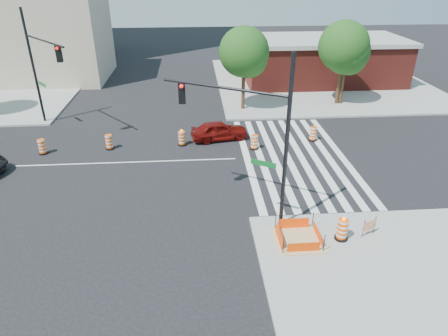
{
  "coord_description": "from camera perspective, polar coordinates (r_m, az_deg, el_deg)",
  "views": [
    {
      "loc": [
        4.47,
        -23.46,
        11.53
      ],
      "look_at": [
        5.96,
        -3.97,
        1.4
      ],
      "focal_mm": 32.0,
      "sensor_mm": 36.0,
      "label": 1
    }
  ],
  "objects": [
    {
      "name": "beige_midrise",
      "position": [
        48.8,
        -25.27,
        17.26
      ],
      "size": [
        14.0,
        10.0,
        10.0
      ],
      "primitive_type": "cube",
      "color": "tan",
      "rests_on": "ground"
    },
    {
      "name": "median_drum_5",
      "position": [
        29.52,
        12.62,
        4.72
      ],
      "size": [
        0.6,
        0.6,
        1.02
      ],
      "color": "black",
      "rests_on": "ground"
    },
    {
      "name": "excavation_pit",
      "position": [
        18.91,
        10.55,
        -9.89
      ],
      "size": [
        2.2,
        2.2,
        0.9
      ],
      "color": "tan",
      "rests_on": "ground"
    },
    {
      "name": "median_drum_1",
      "position": [
        29.4,
        -24.52,
        2.73
      ],
      "size": [
        0.6,
        0.6,
        1.02
      ],
      "color": "black",
      "rests_on": "ground"
    },
    {
      "name": "median_drum_4",
      "position": [
        27.53,
        4.37,
        3.64
      ],
      "size": [
        0.6,
        0.6,
        1.02
      ],
      "color": "black",
      "rests_on": "ground"
    },
    {
      "name": "crosswalk_east",
      "position": [
        26.93,
        9.99,
        1.62
      ],
      "size": [
        6.75,
        13.5,
        0.01
      ],
      "color": "silver",
      "rests_on": "ground"
    },
    {
      "name": "ground",
      "position": [
        26.52,
        -13.63,
        0.8
      ],
      "size": [
        120.0,
        120.0,
        0.0
      ],
      "primitive_type": "plane",
      "color": "black",
      "rests_on": "ground"
    },
    {
      "name": "signal_pole_se",
      "position": [
        17.98,
        3.82,
        6.26
      ],
      "size": [
        5.46,
        3.31,
        8.27
      ],
      "rotation": [
        0.0,
        0.0,
        2.61
      ],
      "color": "black",
      "rests_on": "ground"
    },
    {
      "name": "signal_pole_nw",
      "position": [
        32.46,
        -24.76,
        13.78
      ],
      "size": [
        4.17,
        5.12,
        8.54
      ],
      "rotation": [
        0.0,
        0.0,
        -0.89
      ],
      "color": "black",
      "rests_on": "ground"
    },
    {
      "name": "median_drum_3",
      "position": [
        28.22,
        -6.03,
        4.2
      ],
      "size": [
        0.6,
        0.6,
        1.18
      ],
      "color": "black",
      "rests_on": "ground"
    },
    {
      "name": "tree_north_e",
      "position": [
        36.89,
        16.74,
        15.95
      ],
      "size": [
        4.3,
        4.3,
        7.3
      ],
      "color": "#382314",
      "rests_on": "ground"
    },
    {
      "name": "tree_north_c",
      "position": [
        34.09,
        2.94,
        15.84
      ],
      "size": [
        4.14,
        4.14,
        7.03
      ],
      "color": "#382314",
      "rests_on": "ground"
    },
    {
      "name": "red_coupe",
      "position": [
        28.93,
        -0.67,
        5.39
      ],
      "size": [
        4.3,
        2.36,
        1.39
      ],
      "primitive_type": "imported",
      "rotation": [
        0.0,
        0.0,
        1.76
      ],
      "color": "#620B08",
      "rests_on": "ground"
    },
    {
      "name": "lane_centerline",
      "position": [
        26.52,
        -13.63,
        0.81
      ],
      "size": [
        14.0,
        0.12,
        0.01
      ],
      "primitive_type": "cube",
      "color": "silver",
      "rests_on": "ground"
    },
    {
      "name": "brick_storefront",
      "position": [
        44.58,
        13.86,
        14.71
      ],
      "size": [
        16.5,
        8.5,
        4.6
      ],
      "color": "maroon",
      "rests_on": "ground"
    },
    {
      "name": "pit_drum",
      "position": [
        19.19,
        16.53,
        -8.48
      ],
      "size": [
        0.61,
        0.61,
        1.2
      ],
      "color": "black",
      "rests_on": "ground"
    },
    {
      "name": "median_drum_2",
      "position": [
        28.58,
        -16.07,
        3.52
      ],
      "size": [
        0.6,
        0.6,
        1.02
      ],
      "color": "black",
      "rests_on": "ground"
    },
    {
      "name": "sidewalk_ne",
      "position": [
        45.09,
        13.53,
        11.94
      ],
      "size": [
        22.0,
        22.0,
        0.15
      ],
      "primitive_type": "cube",
      "color": "gray",
      "rests_on": "ground"
    },
    {
      "name": "tree_north_d",
      "position": [
        37.06,
        17.13,
        15.29
      ],
      "size": [
        3.93,
        3.93,
        6.68
      ],
      "color": "#382314",
      "rests_on": "ground"
    },
    {
      "name": "barricade",
      "position": [
        19.84,
        20.03,
        -7.78
      ],
      "size": [
        0.73,
        0.32,
        0.91
      ],
      "rotation": [
        0.0,
        0.0,
        0.38
      ],
      "color": "#FF5105",
      "rests_on": "ground"
    }
  ]
}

